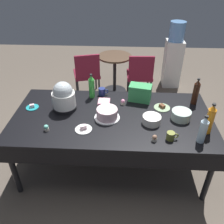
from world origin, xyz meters
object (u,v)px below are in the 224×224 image
(soda_bottle_orange_juice, at_px, (210,119))
(maroon_chair_right, at_px, (140,73))
(glass_salad_bowl, at_px, (181,115))
(cupcake_lemon, at_px, (64,94))
(frosted_layer_cake, at_px, (107,114))
(dessert_plate_white, at_px, (83,129))
(potluck_table, at_px, (112,120))
(cupcake_berry, at_px, (46,128))
(ceramic_snack_bowl, at_px, (152,120))
(soda_bottle_water, at_px, (203,130))
(coffee_mug_olive, at_px, (171,136))
(soda_bottle_cola, at_px, (196,92))
(water_cooler, at_px, (173,57))
(slow_cooker, at_px, (64,97))
(soda_carton, at_px, (140,93))
(round_cafe_table, at_px, (115,67))
(dessert_plate_sage, at_px, (162,107))
(coffee_mug_navy, at_px, (102,92))
(dessert_plate_teal, at_px, (32,107))
(soda_bottle_lime_soda, at_px, (92,87))
(maroon_chair_left, at_px, (87,72))
(cupcake_cocoa, at_px, (155,138))

(soda_bottle_orange_juice, xyz_separation_m, maroon_chair_right, (-0.56, 1.91, -0.42))
(glass_salad_bowl, relative_size, cupcake_lemon, 3.09)
(frosted_layer_cake, relative_size, dessert_plate_white, 1.61)
(frosted_layer_cake, bearing_deg, potluck_table, 41.99)
(dessert_plate_white, relative_size, cupcake_berry, 2.57)
(glass_salad_bowl, height_order, ceramic_snack_bowl, glass_salad_bowl)
(soda_bottle_water, distance_m, coffee_mug_olive, 0.30)
(frosted_layer_cake, height_order, ceramic_snack_bowl, frosted_layer_cake)
(soda_bottle_cola, height_order, water_cooler, water_cooler)
(frosted_layer_cake, distance_m, soda_bottle_orange_juice, 1.04)
(soda_bottle_water, relative_size, maroon_chair_right, 0.35)
(slow_cooker, xyz_separation_m, water_cooler, (1.60, 2.12, -0.32))
(glass_salad_bowl, distance_m, coffee_mug_olive, 0.38)
(soda_carton, xyz_separation_m, round_cafe_table, (-0.37, 1.54, -0.35))
(potluck_table, distance_m, round_cafe_table, 1.91)
(dessert_plate_sage, xyz_separation_m, coffee_mug_navy, (-0.72, 0.27, 0.04))
(dessert_plate_teal, xyz_separation_m, cupcake_berry, (0.28, -0.41, 0.02))
(coffee_mug_olive, xyz_separation_m, water_cooler, (0.47, 2.60, -0.20))
(potluck_table, bearing_deg, round_cafe_table, 91.51)
(potluck_table, distance_m, dessert_plate_teal, 0.95)
(soda_bottle_water, xyz_separation_m, soda_bottle_cola, (0.10, 0.69, 0.01))
(dessert_plate_teal, bearing_deg, dessert_plate_sage, 2.81)
(dessert_plate_white, relative_size, water_cooler, 0.14)
(glass_salad_bowl, xyz_separation_m, soda_bottle_water, (0.12, -0.36, 0.09))
(ceramic_snack_bowl, relative_size, dessert_plate_white, 1.12)
(dessert_plate_teal, relative_size, maroon_chair_right, 0.17)
(ceramic_snack_bowl, relative_size, soda_bottle_water, 0.65)
(slow_cooker, distance_m, soda_bottle_lime_soda, 0.40)
(potluck_table, xyz_separation_m, slow_cooker, (-0.55, 0.11, 0.22))
(glass_salad_bowl, xyz_separation_m, maroon_chair_left, (-1.28, 1.69, -0.31))
(ceramic_snack_bowl, xyz_separation_m, cupcake_cocoa, (0.00, -0.29, -0.01))
(coffee_mug_olive, height_order, maroon_chair_right, maroon_chair_right)
(dessert_plate_teal, relative_size, cupcake_lemon, 2.16)
(cupcake_lemon, height_order, soda_bottle_lime_soda, soda_bottle_lime_soda)
(cupcake_berry, distance_m, soda_bottle_lime_soda, 0.80)
(dessert_plate_white, distance_m, round_cafe_table, 2.19)
(glass_salad_bowl, xyz_separation_m, soda_bottle_cola, (0.22, 0.33, 0.10))
(potluck_table, height_order, slow_cooker, slow_cooker)
(coffee_mug_navy, bearing_deg, round_cafe_table, 86.06)
(dessert_plate_white, xyz_separation_m, coffee_mug_navy, (0.13, 0.72, 0.03))
(dessert_plate_teal, height_order, dessert_plate_white, dessert_plate_white)
(cupcake_cocoa, height_order, coffee_mug_navy, coffee_mug_navy)
(soda_bottle_orange_juice, bearing_deg, slow_cooker, 167.20)
(dessert_plate_white, bearing_deg, potluck_table, 43.13)
(dessert_plate_sage, height_order, round_cafe_table, dessert_plate_sage)
(potluck_table, height_order, coffee_mug_navy, coffee_mug_navy)
(slow_cooker, bearing_deg, potluck_table, -11.12)
(soda_carton, xyz_separation_m, water_cooler, (0.73, 1.88, -0.26))
(dessert_plate_sage, relative_size, coffee_mug_navy, 1.48)
(frosted_layer_cake, xyz_separation_m, soda_bottle_cola, (1.01, 0.36, 0.09))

